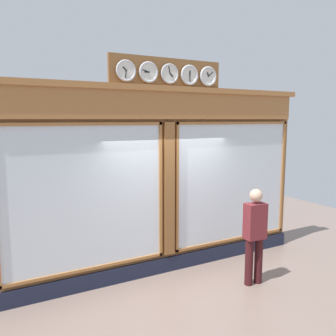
% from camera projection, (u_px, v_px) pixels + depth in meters
% --- Properties ---
extents(shop_facade, '(6.13, 0.42, 3.92)m').
position_uv_depth(shop_facade, '(165.00, 180.00, 6.54)').
color(shop_facade, brown).
rests_on(shop_facade, ground_plane).
extents(pedestrian, '(0.38, 0.25, 1.69)m').
position_uv_depth(pedestrian, '(255.00, 232.00, 6.02)').
color(pedestrian, '#3A1316').
rests_on(pedestrian, ground_plane).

